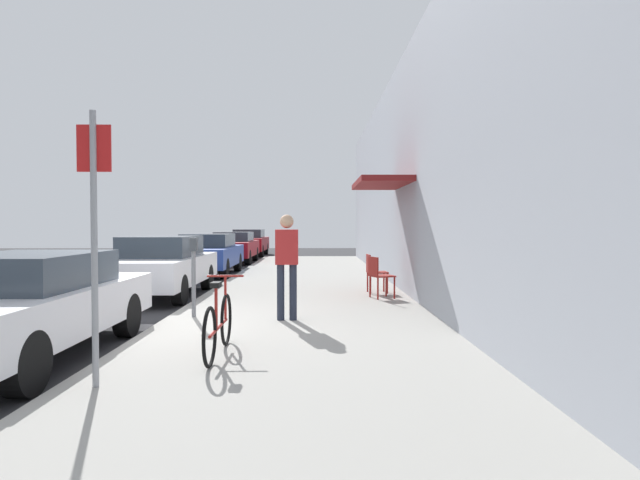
{
  "coord_description": "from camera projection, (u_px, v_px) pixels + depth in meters",
  "views": [
    {
      "loc": [
        2.47,
        -7.99,
        1.65
      ],
      "look_at": [
        2.63,
        8.68,
        1.18
      ],
      "focal_mm": 29.53,
      "sensor_mm": 36.0,
      "label": 1
    }
  ],
  "objects": [
    {
      "name": "pedestrian_standing",
      "position": [
        287.0,
        258.0,
        8.44
      ],
      "size": [
        0.36,
        0.22,
        1.7
      ],
      "color": "#232838",
      "rests_on": "sidewalk_slab"
    },
    {
      "name": "cafe_chair_1",
      "position": [
        374.0,
        271.0,
        11.88
      ],
      "size": [
        0.47,
        0.47,
        0.87
      ],
      "color": "maroon",
      "rests_on": "sidewalk_slab"
    },
    {
      "name": "parked_car_1",
      "position": [
        161.0,
        265.0,
        12.16
      ],
      "size": [
        1.8,
        4.4,
        1.39
      ],
      "color": "silver",
      "rests_on": "ground_plane"
    },
    {
      "name": "parked_car_4",
      "position": [
        249.0,
        242.0,
        28.4
      ],
      "size": [
        1.8,
        4.4,
        1.43
      ],
      "color": "maroon",
      "rests_on": "ground_plane"
    },
    {
      "name": "parked_car_2",
      "position": [
        208.0,
        253.0,
        17.5
      ],
      "size": [
        1.8,
        4.4,
        1.36
      ],
      "color": "navy",
      "rests_on": "ground_plane"
    },
    {
      "name": "building_facade",
      "position": [
        429.0,
        165.0,
        9.99
      ],
      "size": [
        1.4,
        32.0,
        5.58
      ],
      "color": "#999EA8",
      "rests_on": "ground_plane"
    },
    {
      "name": "parking_meter",
      "position": [
        194.0,
        271.0,
        8.75
      ],
      "size": [
        0.12,
        0.1,
        1.32
      ],
      "color": "slate",
      "rests_on": "sidewalk_slab"
    },
    {
      "name": "street_sign",
      "position": [
        94.0,
        226.0,
        4.93
      ],
      "size": [
        0.32,
        0.06,
        2.6
      ],
      "color": "gray",
      "rests_on": "sidewalk_slab"
    },
    {
      "name": "bicycle_0",
      "position": [
        219.0,
        325.0,
        6.16
      ],
      "size": [
        0.46,
        1.71,
        0.9
      ],
      "color": "black",
      "rests_on": "sidewalk_slab"
    },
    {
      "name": "parked_car_0",
      "position": [
        23.0,
        304.0,
        6.41
      ],
      "size": [
        1.8,
        4.4,
        1.3
      ],
      "color": "silver",
      "rests_on": "ground_plane"
    },
    {
      "name": "parked_car_3",
      "position": [
        234.0,
        247.0,
        23.06
      ],
      "size": [
        1.8,
        4.4,
        1.35
      ],
      "color": "maroon",
      "rests_on": "ground_plane"
    },
    {
      "name": "ground_plane",
      "position": [
        153.0,
        333.0,
        8.01
      ],
      "size": [
        60.0,
        60.0,
        0.0
      ],
      "primitive_type": "plane",
      "color": "#2D2D30"
    },
    {
      "name": "cafe_chair_0",
      "position": [
        379.0,
        274.0,
        11.01
      ],
      "size": [
        0.56,
        0.56,
        0.87
      ],
      "color": "maroon",
      "rests_on": "sidewalk_slab"
    },
    {
      "name": "sidewalk_slab",
      "position": [
        303.0,
        308.0,
        10.03
      ],
      "size": [
        4.5,
        32.0,
        0.12
      ],
      "primitive_type": "cube",
      "color": "#9E9B93",
      "rests_on": "ground_plane"
    }
  ]
}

